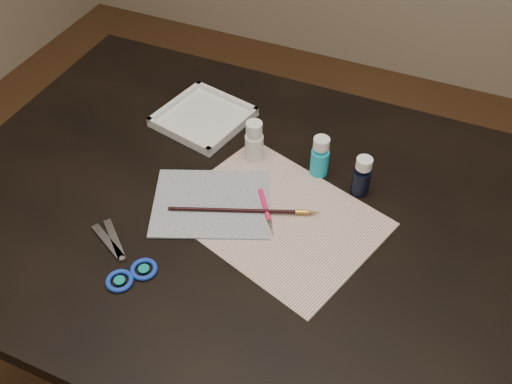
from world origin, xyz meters
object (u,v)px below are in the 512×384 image
at_px(paper, 277,217).
at_px(paint_bottle_cyan, 320,156).
at_px(canvas, 212,203).
at_px(paint_bottle_navy, 362,176).
at_px(scissors, 115,254).
at_px(palette_tray, 203,117).
at_px(paint_bottle_white, 254,141).

relative_size(paper, paint_bottle_cyan, 4.08).
relative_size(canvas, paint_bottle_navy, 2.59).
height_order(paint_bottle_cyan, scissors, paint_bottle_cyan).
relative_size(scissors, palette_tray, 1.04).
bearing_deg(paper, paint_bottle_cyan, 78.14).
xyz_separation_m(paper, scissors, (-0.24, -0.21, 0.00)).
distance_m(canvas, palette_tray, 0.27).
distance_m(paper, paint_bottle_white, 0.19).
bearing_deg(scissors, palette_tray, -58.64).
distance_m(canvas, paint_bottle_cyan, 0.24).
distance_m(scissors, palette_tray, 0.42).
height_order(scissors, palette_tray, palette_tray).
bearing_deg(paint_bottle_navy, paint_bottle_white, 178.24).
relative_size(canvas, paint_bottle_white, 2.40).
bearing_deg(paper, scissors, -138.86).
distance_m(paint_bottle_white, paint_bottle_cyan, 0.14).
bearing_deg(paint_bottle_cyan, palette_tray, 168.95).
bearing_deg(paper, paint_bottle_white, 128.22).
bearing_deg(canvas, paint_bottle_cyan, 46.08).
height_order(paint_bottle_white, paint_bottle_navy, paint_bottle_white).
distance_m(canvas, paint_bottle_navy, 0.31).
xyz_separation_m(paper, paint_bottle_navy, (0.13, 0.13, 0.04)).
distance_m(paint_bottle_white, palette_tray, 0.18).
xyz_separation_m(canvas, palette_tray, (-0.14, 0.23, 0.01)).
bearing_deg(paint_bottle_white, paint_bottle_cyan, 5.22).
bearing_deg(paint_bottle_cyan, canvas, -133.92).
relative_size(paint_bottle_white, scissors, 0.50).
xyz_separation_m(paint_bottle_navy, palette_tray, (-0.40, 0.08, -0.03)).
bearing_deg(paint_bottle_white, palette_tray, 155.77).
height_order(canvas, paint_bottle_white, paint_bottle_white).
xyz_separation_m(paper, palette_tray, (-0.27, 0.21, 0.01)).
xyz_separation_m(scissors, palette_tray, (-0.03, 0.42, 0.01)).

